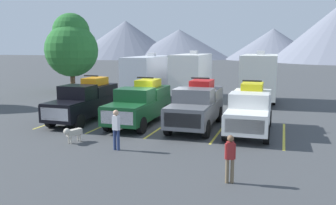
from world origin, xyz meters
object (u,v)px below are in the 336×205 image
(pickup_truck_c, at_px, (197,105))
(pickup_truck_b, at_px, (140,103))
(pickup_truck_d, at_px, (250,109))
(person_b, at_px, (116,127))
(camper_trailer_c, at_px, (259,76))
(person_a, at_px, (230,156))
(dog, at_px, (72,132))
(camper_trailer_b, at_px, (191,73))
(pickup_truck_a, at_px, (85,100))
(camper_trailer_a, at_px, (148,74))

(pickup_truck_c, bearing_deg, pickup_truck_b, -178.15)
(pickup_truck_d, distance_m, person_b, 7.19)
(camper_trailer_c, height_order, person_b, camper_trailer_c)
(person_a, bearing_deg, pickup_truck_d, 90.30)
(pickup_truck_d, height_order, camper_trailer_c, camper_trailer_c)
(pickup_truck_d, relative_size, dog, 5.58)
(pickup_truck_b, relative_size, dog, 5.90)
(pickup_truck_d, distance_m, dog, 8.91)
(person_b, bearing_deg, camper_trailer_b, 92.61)
(pickup_truck_b, bearing_deg, pickup_truck_a, -177.20)
(camper_trailer_a, height_order, dog, camper_trailer_a)
(camper_trailer_b, bearing_deg, dog, -96.31)
(pickup_truck_a, distance_m, camper_trailer_b, 11.54)
(person_b, height_order, dog, person_b)
(pickup_truck_b, distance_m, pickup_truck_d, 6.14)
(pickup_truck_c, distance_m, camper_trailer_b, 11.03)
(camper_trailer_c, relative_size, person_a, 4.60)
(pickup_truck_b, distance_m, person_b, 5.29)
(person_b, bearing_deg, camper_trailer_a, 106.37)
(pickup_truck_d, height_order, camper_trailer_b, camper_trailer_b)
(pickup_truck_a, height_order, camper_trailer_c, camper_trailer_c)
(person_b, bearing_deg, pickup_truck_c, 66.94)
(camper_trailer_a, distance_m, person_a, 20.62)
(pickup_truck_a, relative_size, person_a, 3.57)
(camper_trailer_c, xyz_separation_m, dog, (-7.34, -14.60, -1.62))
(person_a, xyz_separation_m, dog, (-7.59, 2.63, -0.43))
(pickup_truck_a, bearing_deg, dog, -66.08)
(pickup_truck_c, relative_size, dog, 5.81)
(person_a, bearing_deg, camper_trailer_c, 90.83)
(pickup_truck_a, xyz_separation_m, camper_trailer_b, (3.77, 10.86, 0.90))
(dog, bearing_deg, pickup_truck_a, 113.92)
(pickup_truck_b, relative_size, pickup_truck_d, 1.06)
(pickup_truck_b, height_order, dog, pickup_truck_b)
(pickup_truck_a, xyz_separation_m, pickup_truck_d, (9.61, 0.03, -0.01))
(camper_trailer_b, bearing_deg, pickup_truck_a, -109.14)
(pickup_truck_d, bearing_deg, person_b, -135.42)
(pickup_truck_a, height_order, pickup_truck_b, pickup_truck_a)
(camper_trailer_a, distance_m, dog, 15.70)
(pickup_truck_a, height_order, pickup_truck_c, pickup_truck_c)
(pickup_truck_b, bearing_deg, camper_trailer_a, 108.85)
(dog, bearing_deg, pickup_truck_d, 31.69)
(camper_trailer_b, bearing_deg, pickup_truck_d, -61.67)
(pickup_truck_d, distance_m, camper_trailer_c, 9.98)
(pickup_truck_c, bearing_deg, person_a, -68.96)
(camper_trailer_b, bearing_deg, camper_trailer_c, -9.07)
(camper_trailer_b, bearing_deg, camper_trailer_a, -179.58)
(person_b, bearing_deg, pickup_truck_d, 44.58)
(camper_trailer_c, bearing_deg, dog, -116.70)
(pickup_truck_c, height_order, pickup_truck_d, pickup_truck_c)
(camper_trailer_a, xyz_separation_m, person_b, (4.66, -15.85, -0.99))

